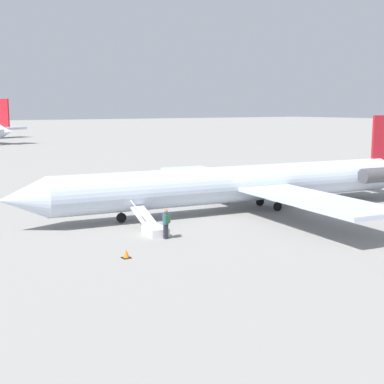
{
  "coord_description": "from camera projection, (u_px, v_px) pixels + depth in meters",
  "views": [
    {
      "loc": [
        24.02,
        30.14,
        7.5
      ],
      "look_at": [
        4.17,
        0.28,
        1.83
      ],
      "focal_mm": 50.0,
      "sensor_mm": 36.0,
      "label": 1
    }
  ],
  "objects": [
    {
      "name": "ground_plane",
      "position": [
        237.0,
        211.0,
        39.1
      ],
      "size": [
        600.0,
        600.0,
        0.0
      ],
      "primitive_type": "plane",
      "color": "gray"
    },
    {
      "name": "airplane_main",
      "position": [
        249.0,
        183.0,
        39.21
      ],
      "size": [
        33.65,
        25.89,
        6.88
      ],
      "rotation": [
        0.0,
        0.0,
        -0.13
      ],
      "color": "silver",
      "rests_on": "ground"
    },
    {
      "name": "boarding_stairs",
      "position": [
        153.0,
        228.0,
        32.08
      ],
      "size": [
        1.53,
        4.12,
        1.71
      ],
      "rotation": [
        0.0,
        0.0,
        -1.7
      ],
      "color": "silver",
      "rests_on": "ground"
    },
    {
      "name": "passenger",
      "position": [
        166.0,
        222.0,
        30.72
      ],
      "size": [
        0.37,
        0.56,
        1.74
      ],
      "rotation": [
        0.0,
        0.0,
        -1.7
      ],
      "color": "#23232D",
      "rests_on": "ground"
    },
    {
      "name": "traffic_cone_near_stairs",
      "position": [
        126.0,
        254.0,
        26.9
      ],
      "size": [
        0.43,
        0.43,
        0.47
      ],
      "color": "black",
      "rests_on": "ground"
    }
  ]
}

